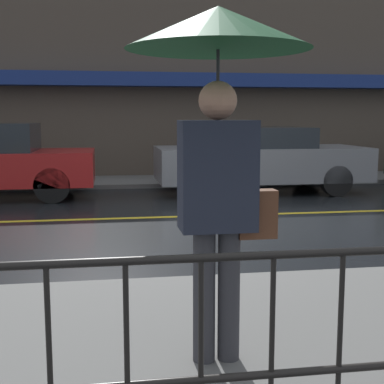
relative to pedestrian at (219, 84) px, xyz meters
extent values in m
plane|color=black|center=(1.24, 5.47, -1.83)|extent=(80.00, 80.00, 0.00)
cube|color=#60605E|center=(1.24, 0.25, -1.78)|extent=(28.00, 3.14, 0.10)
cube|color=#60605E|center=(1.24, 10.11, -1.78)|extent=(28.00, 1.99, 0.10)
cube|color=gold|center=(1.24, 5.47, -1.82)|extent=(25.20, 0.12, 0.01)
cube|color=#4C4238|center=(1.24, 11.26, 0.61)|extent=(28.00, 0.30, 4.88)
cube|color=navy|center=(1.24, 10.83, 0.77)|extent=(16.80, 0.55, 0.35)
cylinder|color=black|center=(-0.91, -1.08, -1.25)|extent=(0.02, 0.02, 0.96)
cylinder|color=black|center=(-0.60, -1.08, -1.25)|extent=(0.02, 0.02, 0.96)
cylinder|color=black|center=(-0.29, -1.08, -1.25)|extent=(0.02, 0.02, 0.96)
cylinder|color=black|center=(0.01, -1.08, -1.25)|extent=(0.02, 0.02, 0.96)
cylinder|color=black|center=(0.32, -1.08, -1.25)|extent=(0.02, 0.02, 0.96)
cylinder|color=#333338|center=(-0.08, 0.00, -1.31)|extent=(0.14, 0.14, 0.84)
cylinder|color=#333338|center=(0.07, 0.00, -1.31)|extent=(0.14, 0.14, 0.84)
cube|color=#232838|center=(0.00, 0.00, -0.55)|extent=(0.46, 0.27, 0.67)
sphere|color=tan|center=(0.00, 0.00, -0.10)|extent=(0.23, 0.23, 0.23)
cylinder|color=#262628|center=(0.00, 0.00, -0.18)|extent=(0.02, 0.02, 0.75)
cone|color=#144723|center=(0.00, 0.00, 0.32)|extent=(1.10, 1.10, 0.25)
cube|color=brown|center=(0.25, 0.00, -0.79)|extent=(0.24, 0.12, 0.30)
cylinder|color=black|center=(-1.71, 8.96, -1.49)|extent=(0.68, 0.22, 0.68)
cylinder|color=black|center=(-1.71, 7.27, -1.49)|extent=(0.68, 0.22, 0.68)
cube|color=slate|center=(2.65, 8.12, -1.19)|extent=(4.51, 1.91, 0.72)
cube|color=#1E2328|center=(2.47, 8.12, -0.62)|extent=(2.35, 1.76, 0.43)
cylinder|color=black|center=(4.05, 8.96, -1.50)|extent=(0.65, 0.22, 0.65)
cylinder|color=black|center=(4.05, 7.27, -1.50)|extent=(0.65, 0.22, 0.65)
cylinder|color=black|center=(1.25, 8.96, -1.50)|extent=(0.65, 0.22, 0.65)
cylinder|color=black|center=(1.25, 7.27, -1.50)|extent=(0.65, 0.22, 0.65)
camera|label=1|loc=(-0.67, -3.16, -0.20)|focal=50.00mm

